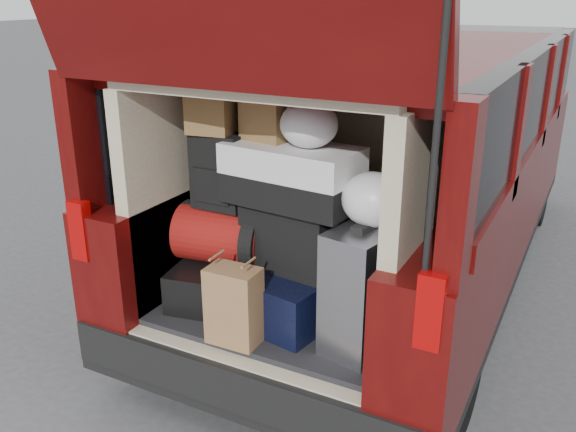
# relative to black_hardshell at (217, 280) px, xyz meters

# --- Properties ---
(ground) EXTENTS (80.00, 80.00, 0.00)m
(ground) POSITION_rel_black_hardshell_xyz_m (0.40, -0.13, -0.66)
(ground) COLOR #3D3D40
(ground) RESTS_ON ground
(minivan) EXTENTS (1.90, 5.35, 2.77)m
(minivan) POSITION_rel_black_hardshell_xyz_m (0.40, 1.72, 0.26)
(minivan) COLOR black
(minivan) RESTS_ON ground
(load_floor) EXTENTS (1.24, 1.05, 0.55)m
(load_floor) POSITION_rel_black_hardshell_xyz_m (0.40, 0.14, -0.38)
(load_floor) COLOR black
(load_floor) RESTS_ON ground
(black_hardshell) EXTENTS (0.47, 0.59, 0.21)m
(black_hardshell) POSITION_rel_black_hardshell_xyz_m (0.00, 0.00, 0.00)
(black_hardshell) COLOR black
(black_hardshell) RESTS_ON load_floor
(navy_hardshell) EXTENTS (0.58, 0.67, 0.26)m
(navy_hardshell) POSITION_rel_black_hardshell_xyz_m (0.44, 0.04, 0.02)
(navy_hardshell) COLOR black
(navy_hardshell) RESTS_ON load_floor
(silver_roller) EXTENTS (0.32, 0.43, 0.59)m
(silver_roller) POSITION_rel_black_hardshell_xyz_m (0.86, -0.09, 0.19)
(silver_roller) COLOR silver
(silver_roller) RESTS_ON load_floor
(kraft_bag) EXTENTS (0.25, 0.16, 0.38)m
(kraft_bag) POSITION_rel_black_hardshell_xyz_m (0.32, -0.33, 0.08)
(kraft_bag) COLOR olive
(kraft_bag) RESTS_ON load_floor
(red_duffel) EXTENTS (0.50, 0.37, 0.30)m
(red_duffel) POSITION_rel_black_hardshell_xyz_m (0.03, 0.03, 0.26)
(red_duffel) COLOR maroon
(red_duffel) RESTS_ON black_hardshell
(black_soft_case) EXTENTS (0.50, 0.34, 0.34)m
(black_soft_case) POSITION_rel_black_hardshell_xyz_m (0.43, 0.06, 0.32)
(black_soft_case) COLOR black
(black_soft_case) RESTS_ON navy_hardshell
(backpack) EXTENTS (0.27, 0.17, 0.39)m
(backpack) POSITION_rel_black_hardshell_xyz_m (0.03, 0.04, 0.60)
(backpack) COLOR black
(backpack) RESTS_ON red_duffel
(twotone_duffel) EXTENTS (0.67, 0.40, 0.29)m
(twotone_duffel) POSITION_rel_black_hardshell_xyz_m (0.43, 0.04, 0.64)
(twotone_duffel) COLOR silver
(twotone_duffel) RESTS_ON black_soft_case
(grocery_sack_lower) EXTENTS (0.24, 0.21, 0.20)m
(grocery_sack_lower) POSITION_rel_black_hardshell_xyz_m (-0.01, 0.02, 0.89)
(grocery_sack_lower) COLOR olive
(grocery_sack_lower) RESTS_ON backpack
(grocery_sack_upper) EXTENTS (0.26, 0.22, 0.23)m
(grocery_sack_upper) POSITION_rel_black_hardshell_xyz_m (0.28, 0.10, 0.90)
(grocery_sack_upper) COLOR olive
(grocery_sack_upper) RESTS_ON twotone_duffel
(plastic_bag_center) EXTENTS (0.28, 0.27, 0.22)m
(plastic_bag_center) POSITION_rel_black_hardshell_xyz_m (0.52, 0.03, 0.89)
(plastic_bag_center) COLOR white
(plastic_bag_center) RESTS_ON twotone_duffel
(plastic_bag_right) EXTENTS (0.32, 0.31, 0.24)m
(plastic_bag_right) POSITION_rel_black_hardshell_xyz_m (0.87, -0.04, 0.60)
(plastic_bag_right) COLOR white
(plastic_bag_right) RESTS_ON silver_roller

